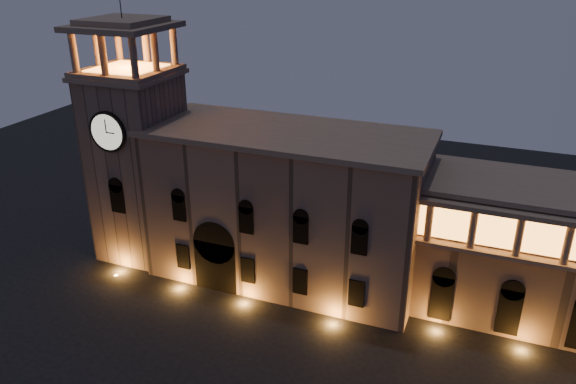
# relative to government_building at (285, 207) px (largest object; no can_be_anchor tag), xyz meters

# --- Properties ---
(government_building) EXTENTS (30.80, 12.80, 17.60)m
(government_building) POSITION_rel_government_building_xyz_m (0.00, 0.00, 0.00)
(government_building) COLOR #775D4E
(government_building) RESTS_ON ground
(clock_tower) EXTENTS (9.80, 9.80, 32.40)m
(clock_tower) POSITION_rel_government_building_xyz_m (-18.42, -0.95, 3.73)
(clock_tower) COLOR #775D4E
(clock_tower) RESTS_ON ground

